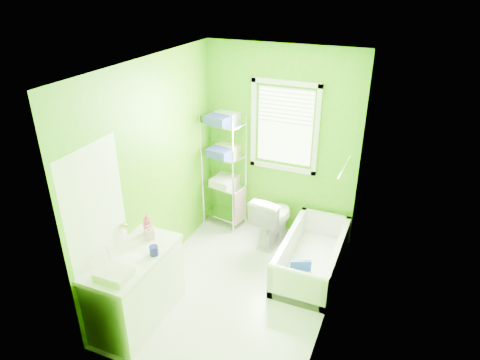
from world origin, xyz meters
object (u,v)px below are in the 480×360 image
at_px(bathtub, 311,261).
at_px(wire_shelf_unit, 225,159).
at_px(toilet, 273,218).
at_px(vanity, 136,286).

relative_size(bathtub, wire_shelf_unit, 0.87).
bearing_deg(wire_shelf_unit, bathtub, -23.66).
distance_m(toilet, vanity, 2.13).
distance_m(toilet, wire_shelf_unit, 1.05).
distance_m(vanity, wire_shelf_unit, 2.23).
bearing_deg(toilet, wire_shelf_unit, -6.34).
xyz_separation_m(bathtub, vanity, (-1.50, -1.51, 0.29)).
xyz_separation_m(vanity, wire_shelf_unit, (0.04, 2.15, 0.58)).
distance_m(bathtub, vanity, 2.15).
bearing_deg(bathtub, toilet, 146.06).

